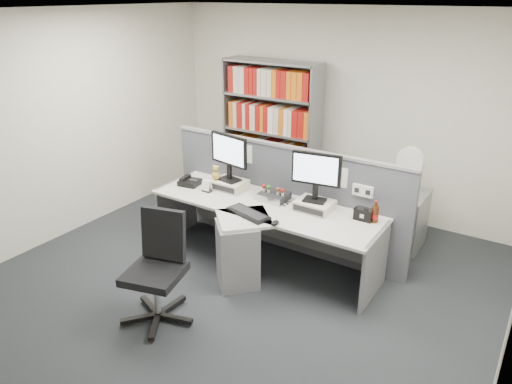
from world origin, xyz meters
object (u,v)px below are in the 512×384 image
Objects in this scene: keyboard at (248,213)px; filing_cabinet at (403,221)px; desktop_pc at (274,196)px; monitor_left at (229,154)px; monitor_right at (316,173)px; desk_fan at (410,164)px; mouse at (275,223)px; desk_calendar at (207,187)px; desk_phone at (190,182)px; desk at (253,234)px; office_chair at (158,265)px; cola_bottle at (375,214)px; speaker at (364,214)px; shelving_unit at (271,134)px.

keyboard reaches higher than filing_cabinet.
desktop_pc is at bearing 87.53° from keyboard.
monitor_left is 1.10m from monitor_right.
keyboard is 1.94m from desk_fan.
desk_calendar is at bearing 164.27° from mouse.
keyboard is (-0.02, -0.48, -0.02)m from desktop_pc.
keyboard is 2.06× the size of desk_phone.
monitor_left is 0.97× the size of desk_fan.
desk is 1.11m from desk_phone.
monitor_left is at bearing 100.30° from office_chair.
desk is 4.90× the size of keyboard.
monitor_left is 1.04× the size of monitor_right.
cola_bottle is at bearing 20.89° from desk.
mouse is 0.15× the size of filing_cabinet.
monitor_right is 3.94× the size of desk_calendar.
desk_phone is at bearing 165.56° from mouse.
monitor_right reaches higher than desk_calendar.
desk_calendar is at bearing -171.50° from speaker.
desktop_pc is at bearing -139.17° from desk_fan.
monitor_left reaches higher than keyboard.
desk is 1.18m from speaker.
cola_bottle is at bearing 25.02° from keyboard.
monitor_left is 0.46m from desk_calendar.
desktop_pc is at bearing -0.07° from monitor_left.
speaker is (1.05, 0.43, 0.33)m from desk.
filing_cabinet is at bearing 40.84° from desktop_pc.
desk is 0.98m from monitor_left.
keyboard is 0.27× the size of shelving_unit.
monitor_left is (-0.58, 0.38, 0.69)m from desk.
office_chair reaches higher than desktop_pc.
desk_fan is (0.15, 0.97, 0.27)m from speaker.
speaker is 0.12m from cola_bottle.
cola_bottle reaches higher than filing_cabinet.
speaker is 0.80× the size of cola_bottle.
monitor_left reaches higher than cola_bottle.
desk_calendar is (-0.17, -0.22, -0.37)m from monitor_left.
cola_bottle is 1.06m from filing_cabinet.
keyboard is at bearing -16.61° from desk_phone.
keyboard is 0.76× the size of filing_cabinet.
office_chair is at bearing -120.78° from filing_cabinet.
desk is 3.71× the size of filing_cabinet.
mouse is at bearing -107.58° from monitor_right.
filing_cabinet is (1.20, 1.40, -0.11)m from desk.
speaker is at bearing 2.73° from desktop_pc.
monitor_left is at bearing 179.93° from desktop_pc.
cola_bottle reaches higher than desk_calendar.
mouse is at bearing -118.72° from filing_cabinet.
shelving_unit reaches higher than desk_calendar.
office_chair reaches higher than keyboard.
desk is 0.48m from mouse.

